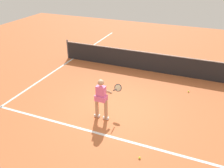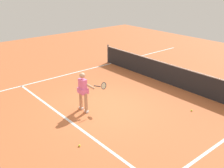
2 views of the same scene
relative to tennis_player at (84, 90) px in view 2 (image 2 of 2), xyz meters
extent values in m
plane|color=#C66638|center=(0.27, 0.69, -0.85)|extent=(28.44, 28.44, 0.00)
cube|color=white|center=(0.27, -0.89, -0.84)|extent=(8.48, 0.10, 0.01)
cube|color=white|center=(-3.97, 0.69, -0.84)|extent=(0.10, 19.88, 0.01)
cube|color=white|center=(4.51, 0.69, -0.84)|extent=(0.10, 19.88, 0.01)
cylinder|color=#4C4C51|center=(-4.27, 4.64, -0.30)|extent=(0.08, 0.08, 1.09)
cube|color=#232326|center=(0.27, 4.64, -0.36)|extent=(9.00, 0.02, 0.97)
cube|color=white|center=(0.27, 4.64, 0.14)|extent=(9.00, 0.02, 0.04)
cylinder|color=tan|center=(-0.19, -0.02, -0.46)|extent=(0.13, 0.13, 0.78)
cylinder|color=tan|center=(0.17, -0.03, -0.46)|extent=(0.13, 0.13, 0.78)
cube|color=white|center=(-0.19, -0.02, -0.81)|extent=(0.20, 0.10, 0.08)
cube|color=white|center=(0.17, -0.03, -0.81)|extent=(0.20, 0.10, 0.08)
cube|color=pink|center=(-0.01, -0.03, 0.19)|extent=(0.32, 0.21, 0.52)
cube|color=pink|center=(-0.01, -0.03, -0.01)|extent=(0.41, 0.29, 0.20)
sphere|color=tan|center=(-0.01, -0.03, 0.59)|extent=(0.22, 0.22, 0.22)
cylinder|color=tan|center=(-0.16, 0.12, 0.21)|extent=(0.27, 0.47, 0.37)
cylinder|color=tan|center=(0.14, 0.12, 0.21)|extent=(0.29, 0.47, 0.37)
cylinder|color=black|center=(0.34, 0.38, 0.17)|extent=(0.04, 0.30, 0.14)
torus|color=black|center=(0.35, 0.68, 0.11)|extent=(0.29, 0.13, 0.28)
cylinder|color=beige|center=(0.35, 0.68, 0.11)|extent=(0.24, 0.10, 0.23)
sphere|color=#D1E533|center=(2.70, 3.12, -0.81)|extent=(0.07, 0.07, 0.07)
sphere|color=#D1E533|center=(1.86, -1.46, -0.81)|extent=(0.07, 0.07, 0.07)
camera|label=1|loc=(3.09, -6.56, 4.31)|focal=38.59mm
camera|label=2|loc=(7.66, -5.02, 3.92)|focal=42.33mm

